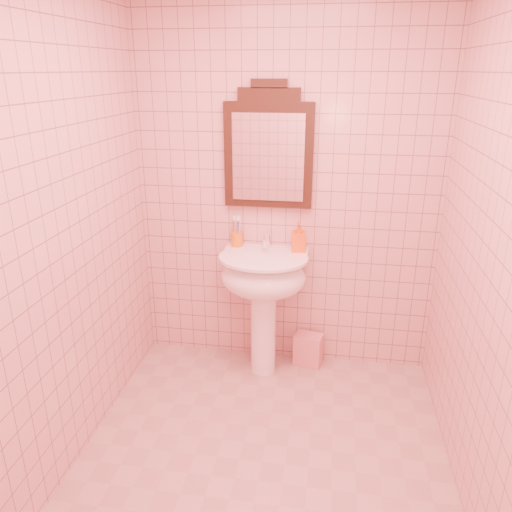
% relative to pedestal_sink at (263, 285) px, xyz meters
% --- Properties ---
extents(floor, '(2.20, 2.20, 0.00)m').
position_rel_pedestal_sink_xyz_m(floor, '(0.12, -0.87, -0.66)').
color(floor, tan).
rests_on(floor, ground).
extents(back_wall, '(2.00, 0.02, 2.50)m').
position_rel_pedestal_sink_xyz_m(back_wall, '(0.12, 0.23, 0.59)').
color(back_wall, '#D79F96').
rests_on(back_wall, floor).
extents(pedestal_sink, '(0.58, 0.58, 0.86)m').
position_rel_pedestal_sink_xyz_m(pedestal_sink, '(0.00, 0.00, 0.00)').
color(pedestal_sink, white).
rests_on(pedestal_sink, floor).
extents(faucet, '(0.04, 0.16, 0.11)m').
position_rel_pedestal_sink_xyz_m(faucet, '(0.00, 0.14, 0.26)').
color(faucet, white).
rests_on(faucet, pedestal_sink).
extents(mirror, '(0.57, 0.06, 0.80)m').
position_rel_pedestal_sink_xyz_m(mirror, '(0.00, 0.20, 0.85)').
color(mirror, black).
rests_on(mirror, back_wall).
extents(toothbrush_cup, '(0.08, 0.08, 0.19)m').
position_rel_pedestal_sink_xyz_m(toothbrush_cup, '(-0.21, 0.17, 0.25)').
color(toothbrush_cup, orange).
rests_on(toothbrush_cup, pedestal_sink).
extents(soap_dispenser, '(0.10, 0.10, 0.20)m').
position_rel_pedestal_sink_xyz_m(soap_dispenser, '(0.21, 0.13, 0.30)').
color(soap_dispenser, '#DC5A12').
rests_on(soap_dispenser, pedestal_sink).
extents(towel, '(0.22, 0.17, 0.23)m').
position_rel_pedestal_sink_xyz_m(towel, '(0.31, 0.13, -0.54)').
color(towel, tan).
rests_on(towel, floor).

